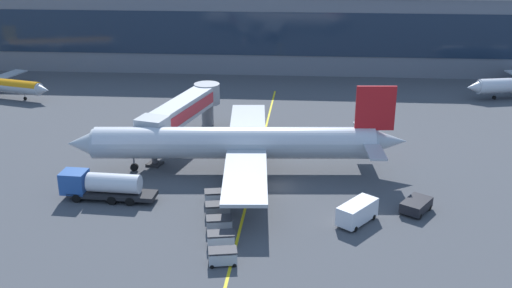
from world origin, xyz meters
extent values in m
plane|color=#47494F|center=(0.00, 0.00, 0.00)|extent=(700.00, 700.00, 0.00)
cube|color=yellow|center=(-3.20, 2.00, 0.00)|extent=(2.35, 79.98, 0.01)
cube|color=slate|center=(-17.45, 63.25, 7.65)|extent=(196.52, 19.38, 15.31)
cube|color=#1E2D42|center=(-17.45, 53.50, 8.42)|extent=(190.63, 0.16, 8.57)
cylinder|color=#B2B7BC|center=(-5.63, 4.36, 3.70)|extent=(35.65, 6.20, 3.73)
cylinder|color=silver|center=(-5.63, 4.36, 4.03)|extent=(34.93, 6.01, 3.58)
cone|color=#B2B7BC|center=(-24.62, 3.03, 3.70)|extent=(3.97, 3.79, 3.54)
cone|color=#B2B7BC|center=(13.55, 5.71, 4.07)|extent=(4.68, 3.47, 3.17)
cube|color=red|center=(11.56, 5.57, 8.36)|extent=(4.86, 0.70, 5.59)
cube|color=#B2B7BC|center=(11.33, 1.82, 4.25)|extent=(2.41, 6.09, 0.24)
cube|color=#B2B7BC|center=(10.80, 9.25, 4.25)|extent=(2.41, 6.09, 0.24)
cube|color=#B2B7BC|center=(-3.48, -4.82, 3.42)|extent=(5.83, 15.20, 0.40)
cube|color=#B2B7BC|center=(-4.79, 13.76, 3.42)|extent=(5.83, 15.20, 0.40)
cylinder|color=#939399|center=(-4.67, -2.22, 2.09)|extent=(3.01, 2.25, 2.05)
cylinder|color=#939399|center=(-5.60, 11.01, 2.09)|extent=(3.01, 2.25, 2.05)
cylinder|color=black|center=(-18.37, 3.47, 0.50)|extent=(1.03, 0.47, 1.00)
cylinder|color=slate|center=(-18.37, 3.47, 1.42)|extent=(0.20, 0.20, 1.83)
cylinder|color=black|center=(-3.39, 2.84, 0.50)|extent=(1.03, 0.47, 1.00)
cylinder|color=slate|center=(-3.39, 2.84, 1.42)|extent=(0.20, 0.20, 1.83)
cylinder|color=black|center=(-3.62, 6.19, 0.50)|extent=(1.03, 0.47, 1.00)
cylinder|color=slate|center=(-3.62, 6.19, 1.42)|extent=(0.20, 0.20, 1.83)
cube|color=#B2B7BC|center=(-13.99, 13.84, 5.00)|extent=(7.40, 17.31, 2.80)
cube|color=red|center=(-13.95, 13.82, 5.00)|extent=(6.79, 14.70, 1.54)
cube|color=#9EA3A8|center=(-16.24, 5.58, 5.00)|extent=(4.31, 4.03, 2.94)
cylinder|color=#4C4C51|center=(-16.24, 5.58, 1.80)|extent=(0.70, 0.70, 3.60)
cube|color=#262628|center=(-16.24, 5.58, 0.15)|extent=(2.21, 2.21, 0.30)
cylinder|color=gray|center=(-11.74, 22.10, 5.00)|extent=(3.90, 3.90, 3.08)
cylinder|color=gray|center=(-11.74, 22.10, 1.80)|extent=(1.80, 1.80, 3.60)
cube|color=#232326|center=(-18.64, -4.88, 0.75)|extent=(10.13, 3.07, 0.50)
cube|color=#26519E|center=(-23.03, -4.63, 2.00)|extent=(2.94, 2.66, 2.50)
cube|color=black|center=(-24.29, -4.56, 2.50)|extent=(0.29, 2.31, 1.12)
cylinder|color=silver|center=(-18.36, -4.90, 2.10)|extent=(6.12, 2.54, 2.20)
cylinder|color=black|center=(-22.54, -5.85, 0.50)|extent=(1.02, 0.41, 1.00)
cylinder|color=black|center=(-22.40, -3.48, 0.50)|extent=(1.02, 0.41, 1.00)
cylinder|color=black|center=(-18.40, -6.08, 0.50)|extent=(1.02, 0.41, 1.00)
cylinder|color=black|center=(-18.27, -3.71, 0.50)|extent=(1.02, 0.41, 1.00)
cylinder|color=black|center=(-16.31, -6.20, 0.50)|extent=(1.02, 0.41, 1.00)
cylinder|color=black|center=(-16.17, -3.83, 0.50)|extent=(1.02, 0.41, 1.00)
cube|color=white|center=(8.62, -8.39, 1.30)|extent=(4.73, 5.24, 2.00)
cube|color=black|center=(7.85, -9.37, 1.65)|extent=(2.57, 2.54, 0.60)
cylinder|color=black|center=(8.29, -10.35, 0.30)|extent=(0.57, 0.63, 0.60)
cylinder|color=black|center=(6.80, -9.19, 0.30)|extent=(0.57, 0.63, 0.60)
cylinder|color=black|center=(10.44, -7.58, 0.30)|extent=(0.57, 0.63, 0.60)
cylinder|color=black|center=(8.95, -6.42, 0.30)|extent=(0.57, 0.63, 0.60)
cube|color=black|center=(15.27, -5.41, 0.85)|extent=(4.02, 4.44, 1.10)
cube|color=black|center=(15.79, -4.62, 1.04)|extent=(2.46, 2.25, 0.33)
cylinder|color=black|center=(15.14, -3.73, 0.30)|extent=(0.54, 0.64, 0.60)
cylinder|color=black|center=(16.86, -4.87, 0.30)|extent=(0.54, 0.64, 0.60)
cylinder|color=black|center=(13.67, -5.94, 0.30)|extent=(0.54, 0.64, 0.60)
cylinder|color=black|center=(15.39, -7.09, 0.30)|extent=(0.54, 0.64, 0.60)
cube|color=#B2B7BC|center=(-4.47, -17.36, 0.73)|extent=(2.83, 1.94, 1.10)
cube|color=#333338|center=(-4.47, -17.36, 1.43)|extent=(2.88, 1.98, 0.10)
cylinder|color=black|center=(-5.36, -18.28, 0.18)|extent=(0.38, 0.18, 0.36)
cylinder|color=black|center=(-5.63, -16.81, 0.18)|extent=(0.38, 0.18, 0.36)
cylinder|color=black|center=(-3.31, -17.91, 0.18)|extent=(0.38, 0.18, 0.36)
cylinder|color=black|center=(-3.58, -16.44, 0.18)|extent=(0.38, 0.18, 0.36)
cube|color=#B2B7BC|center=(-5.04, -14.21, 0.73)|extent=(2.83, 1.94, 1.10)
cube|color=#333338|center=(-5.04, -14.21, 1.43)|extent=(2.88, 1.98, 0.10)
cylinder|color=black|center=(-5.93, -15.14, 0.18)|extent=(0.38, 0.18, 0.36)
cylinder|color=black|center=(-6.20, -13.66, 0.18)|extent=(0.38, 0.18, 0.36)
cylinder|color=black|center=(-3.89, -14.76, 0.18)|extent=(0.38, 0.18, 0.36)
cylinder|color=black|center=(-4.15, -13.29, 0.18)|extent=(0.38, 0.18, 0.36)
cube|color=gray|center=(-5.62, -11.06, 0.73)|extent=(2.83, 1.94, 1.10)
cube|color=#333338|center=(-5.62, -11.06, 1.43)|extent=(2.88, 1.98, 0.10)
cylinder|color=black|center=(-6.50, -11.99, 0.18)|extent=(0.38, 0.18, 0.36)
cylinder|color=black|center=(-6.77, -10.51, 0.18)|extent=(0.38, 0.18, 0.36)
cylinder|color=black|center=(-4.46, -11.62, 0.18)|extent=(0.38, 0.18, 0.36)
cylinder|color=black|center=(-4.73, -10.14, 0.18)|extent=(0.38, 0.18, 0.36)
cube|color=#595B60|center=(-6.19, -7.92, 0.73)|extent=(2.83, 1.94, 1.10)
cube|color=#333338|center=(-6.19, -7.92, 1.43)|extent=(2.88, 1.98, 0.10)
cylinder|color=black|center=(-7.08, -8.84, 0.18)|extent=(0.38, 0.18, 0.36)
cylinder|color=black|center=(-7.35, -7.36, 0.18)|extent=(0.38, 0.18, 0.36)
cylinder|color=black|center=(-5.03, -8.47, 0.18)|extent=(0.38, 0.18, 0.36)
cylinder|color=black|center=(-5.30, -6.99, 0.18)|extent=(0.38, 0.18, 0.36)
cube|color=#B2B7BC|center=(-6.76, -4.77, 0.73)|extent=(2.83, 1.94, 1.10)
cube|color=#333338|center=(-6.76, -4.77, 1.43)|extent=(2.88, 1.98, 0.10)
cylinder|color=black|center=(-7.65, -5.69, 0.18)|extent=(0.38, 0.18, 0.36)
cylinder|color=black|center=(-7.92, -4.22, 0.18)|extent=(0.38, 0.18, 0.36)
cylinder|color=black|center=(-5.60, -5.32, 0.18)|extent=(0.38, 0.18, 0.36)
cylinder|color=black|center=(-5.87, -3.84, 0.18)|extent=(0.38, 0.18, 0.36)
cone|color=#B2B7BC|center=(-41.85, 31.99, 2.22)|extent=(2.70, 2.62, 2.12)
cube|color=#B2B7BC|center=(-53.24, 41.23, 2.05)|extent=(5.21, 10.23, 0.23)
cylinder|color=#939399|center=(-53.12, 39.37, 1.26)|extent=(1.97, 1.62, 1.23)
cylinder|color=black|center=(-45.77, 33.03, 0.29)|extent=(0.62, 0.37, 0.58)
cylinder|color=slate|center=(-45.77, 33.03, 0.84)|extent=(0.12, 0.12, 1.10)
cone|color=silver|center=(32.56, 38.56, 2.35)|extent=(2.93, 2.84, 2.36)
cylinder|color=black|center=(36.63, 39.46, 0.34)|extent=(0.71, 0.41, 0.67)
cylinder|color=slate|center=(36.63, 39.46, 0.89)|extent=(0.13, 0.13, 1.11)
camera|label=1|loc=(2.15, -65.42, 30.29)|focal=42.25mm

